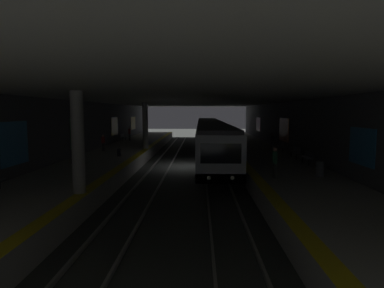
% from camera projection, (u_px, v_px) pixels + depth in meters
% --- Properties ---
extents(ground_plane, '(120.00, 120.00, 0.00)m').
position_uv_depth(ground_plane, '(188.00, 166.00, 27.38)').
color(ground_plane, '#383A38').
extents(track_left, '(60.00, 1.53, 0.16)m').
position_uv_depth(track_left, '(213.00, 166.00, 27.32)').
color(track_left, gray).
rests_on(track_left, ground).
extents(track_right, '(60.00, 1.53, 0.16)m').
position_uv_depth(track_right, '(162.00, 165.00, 27.43)').
color(track_right, gray).
rests_on(track_right, ground).
extents(platform_left, '(60.00, 5.30, 1.06)m').
position_uv_depth(platform_left, '(264.00, 161.00, 27.17)').
color(platform_left, '#A8A59E').
rests_on(platform_left, ground).
extents(platform_right, '(60.00, 5.30, 1.06)m').
position_uv_depth(platform_right, '(112.00, 160.00, 27.49)').
color(platform_right, '#A8A59E').
rests_on(platform_right, ground).
extents(wall_left, '(60.00, 0.56, 5.60)m').
position_uv_depth(wall_left, '(299.00, 134.00, 26.89)').
color(wall_left, '#56565B').
rests_on(wall_left, ground).
extents(wall_right, '(60.00, 0.56, 5.60)m').
position_uv_depth(wall_right, '(78.00, 134.00, 27.37)').
color(wall_right, '#56565B').
rests_on(wall_right, ground).
extents(ceiling_slab, '(60.00, 19.40, 0.40)m').
position_uv_depth(ceiling_slab, '(187.00, 98.00, 26.79)').
color(ceiling_slab, beige).
rests_on(ceiling_slab, wall_left).
extents(pillar_near, '(0.56, 0.56, 4.55)m').
position_uv_depth(pillar_near, '(78.00, 143.00, 14.10)').
color(pillar_near, gray).
rests_on(pillar_near, platform_right).
extents(pillar_far, '(0.56, 0.56, 4.55)m').
position_uv_depth(pillar_far, '(145.00, 126.00, 31.46)').
color(pillar_far, gray).
rests_on(pillar_far, platform_right).
extents(metro_train, '(36.88, 2.83, 3.49)m').
position_uv_depth(metro_train, '(210.00, 135.00, 35.77)').
color(metro_train, '#B7BCC6').
rests_on(metro_train, track_left).
extents(bench_left_near, '(1.70, 0.47, 0.86)m').
position_uv_depth(bench_left_near, '(307.00, 157.00, 22.22)').
color(bench_left_near, '#262628').
rests_on(bench_left_near, platform_left).
extents(bench_left_mid, '(1.70, 0.47, 0.86)m').
position_uv_depth(bench_left_mid, '(295.00, 151.00, 25.07)').
color(bench_left_mid, '#262628').
rests_on(bench_left_mid, platform_left).
extents(bench_left_far, '(1.70, 0.47, 0.86)m').
position_uv_depth(bench_left_far, '(282.00, 146.00, 29.04)').
color(bench_left_far, '#262628').
rests_on(bench_left_far, platform_left).
extents(bench_right_mid, '(1.70, 0.47, 0.86)m').
position_uv_depth(bench_right_mid, '(123.00, 137.00, 39.86)').
color(bench_right_mid, '#262628').
rests_on(bench_right_mid, platform_right).
extents(person_waiting_near, '(0.60, 0.22, 1.54)m').
position_uv_depth(person_waiting_near, '(103.00, 142.00, 29.39)').
color(person_waiting_near, black).
rests_on(person_waiting_near, platform_right).
extents(person_walking_mid, '(0.60, 0.23, 1.71)m').
position_uv_depth(person_walking_mid, '(275.00, 161.00, 17.39)').
color(person_walking_mid, '#2F2F2F').
rests_on(person_walking_mid, platform_left).
extents(person_standing_far, '(0.60, 0.23, 1.71)m').
position_uv_depth(person_standing_far, '(130.00, 133.00, 40.18)').
color(person_standing_far, '#373737').
rests_on(person_standing_far, platform_right).
extents(person_boarding, '(0.60, 0.22, 1.55)m').
position_uv_depth(person_boarding, '(272.00, 141.00, 30.52)').
color(person_boarding, '#393939').
rests_on(person_boarding, platform_left).
extents(suitcase_rolling, '(0.42, 0.26, 0.89)m').
position_uv_depth(suitcase_rolling, '(119.00, 153.00, 26.18)').
color(suitcase_rolling, black).
rests_on(suitcase_rolling, platform_right).
extents(backpack_on_floor, '(0.30, 0.20, 0.40)m').
position_uv_depth(backpack_on_floor, '(73.00, 161.00, 22.40)').
color(backpack_on_floor, black).
rests_on(backpack_on_floor, platform_right).
extents(trash_bin, '(0.44, 0.44, 0.85)m').
position_uv_depth(trash_bin, '(320.00, 169.00, 17.91)').
color(trash_bin, '#595B5E').
rests_on(trash_bin, platform_left).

